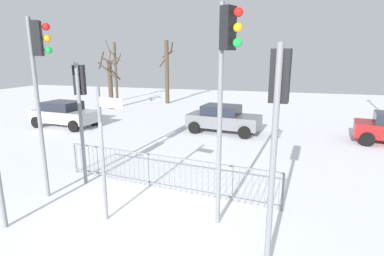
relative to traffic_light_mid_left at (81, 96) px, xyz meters
name	(u,v)px	position (x,y,z in m)	size (l,w,h in m)	color
ground_plane	(140,218)	(2.68, -1.69, -2.83)	(60.00, 60.00, 0.00)	white
traffic_light_mid_left	(81,96)	(0.00, 0.00, 0.00)	(0.37, 0.56, 3.86)	slate
traffic_light_rear_left	(278,110)	(5.90, -2.73, 0.28)	(0.35, 0.57, 4.24)	slate
traffic_light_mid_right	(226,69)	(4.75, -1.40, 0.92)	(0.53, 0.40, 5.14)	slate
traffic_light_foreground_right	(39,70)	(-0.34, -1.21, 0.84)	(0.52, 0.41, 5.02)	slate
direction_sign_post	(104,149)	(1.96, -1.99, -0.96)	(0.77, 0.25, 3.35)	slate
pedestrian_guard_railing	(164,172)	(2.65, 0.13, -2.27)	(7.07, 0.95, 1.07)	slate
car_grey_far	(223,118)	(3.09, 7.82, -2.06)	(3.99, 2.34, 1.47)	slate
car_silver_near	(65,114)	(-6.00, 6.65, -2.06)	(3.95, 2.24, 1.47)	#B2B5BA
bare_tree_left	(167,71)	(-3.46, 16.86, -0.06)	(1.31, 1.08, 5.32)	#473828
bare_tree_centre	(110,82)	(-6.71, 13.01, -0.75)	(1.64, 1.38, 4.39)	#473828
bare_tree_right	(115,70)	(-8.41, 16.89, -0.03)	(1.47, 1.41, 5.41)	#473828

